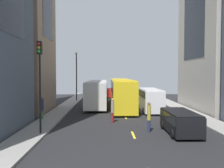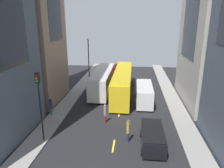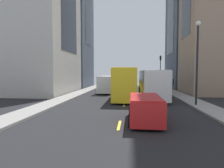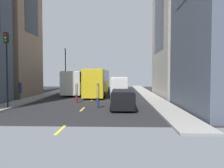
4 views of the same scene
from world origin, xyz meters
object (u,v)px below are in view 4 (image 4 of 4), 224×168
Objects in this scene: pedestrian_walking_far at (77,92)px; pedestrian_waiting_curb at (98,94)px; delivery_van_white at (119,85)px; pedestrian_crossing_near at (20,90)px; streetcar_yellow at (98,80)px; traffic_light_near_corner at (7,56)px; car_red_1 at (97,84)px; city_bus_white at (78,80)px; car_black_0 at (123,98)px.

pedestrian_walking_far is 0.95× the size of pedestrian_waiting_curb.
pedestrian_crossing_near is (-10.92, -5.07, -0.27)m from delivery_van_white.
streetcar_yellow is at bearing 88.78° from pedestrian_waiting_curb.
streetcar_yellow is at bearing 64.94° from traffic_light_near_corner.
pedestrian_walking_far is 6.58m from pedestrian_crossing_near.
pedestrian_waiting_curb is (1.23, -13.21, -0.89)m from streetcar_yellow.
pedestrian_waiting_curb is (2.79, -26.28, 0.28)m from car_red_1.
streetcar_yellow is 7.00× the size of pedestrian_walking_far.
city_bus_white reaches higher than pedestrian_waiting_curb.
pedestrian_crossing_near is at bearing -115.84° from city_bus_white.
car_red_1 is (-1.56, 13.08, -1.17)m from streetcar_yellow.
streetcar_yellow reaches higher than city_bus_white.
car_red_1 is at bearing 105.68° from delivery_van_white.
streetcar_yellow is 15.54m from traffic_light_near_corner.
delivery_van_white reaches higher than pedestrian_walking_far.
pedestrian_crossing_near reaches higher than car_red_1.
streetcar_yellow is 4.64m from delivery_van_white.
pedestrian_waiting_curb is (-2.19, 0.39, 0.29)m from car_black_0.
traffic_light_near_corner reaches higher than pedestrian_crossing_near.
car_red_1 is at bearing 96.79° from streetcar_yellow.
pedestrian_waiting_curb is (4.39, -14.38, -0.77)m from city_bus_white.
pedestrian_crossing_near is (-4.69, -9.68, -0.77)m from city_bus_white.
streetcar_yellow is (3.16, -1.18, 0.12)m from city_bus_white.
traffic_light_near_corner is (-3.34, -15.08, 2.54)m from city_bus_white.
traffic_light_near_corner reaches higher than pedestrian_waiting_curb.
car_red_1 is at bearing 89.52° from pedestrian_waiting_curb.
car_black_0 is at bearing -79.43° from car_red_1.
delivery_van_white is (6.23, -4.61, -0.49)m from city_bus_white.
pedestrian_walking_far is (1.80, -10.79, -0.85)m from city_bus_white.
pedestrian_crossing_near is at bearing -42.14° from pedestrian_walking_far.
car_red_1 is (-4.98, 26.67, 0.01)m from car_black_0.
delivery_van_white is at bearing -74.32° from car_red_1.
city_bus_white is 7.77m from delivery_van_white.
streetcar_yellow is at bearing 104.13° from car_black_0.
city_bus_white is 1.87× the size of traffic_light_near_corner.
streetcar_yellow reaches higher than pedestrian_crossing_near.
streetcar_yellow is 2.35× the size of traffic_light_near_corner.
city_bus_white is 15.65m from traffic_light_near_corner.
traffic_light_near_corner is (-5.14, -4.29, 3.39)m from pedestrian_walking_far.
delivery_van_white reaches higher than car_black_0.
car_black_0 is 0.72× the size of traffic_light_near_corner.
car_red_1 is at bearing 47.69° from pedestrian_crossing_near.
city_bus_white is at bearing 143.55° from delivery_van_white.
car_red_1 is 1.95× the size of pedestrian_waiting_curb.
pedestrian_waiting_curb is (9.07, -4.71, -0.01)m from pedestrian_crossing_near.
delivery_van_white is at bearing -48.11° from streetcar_yellow.
car_black_0 is at bearing -16.53° from pedestrian_waiting_curb.
pedestrian_crossing_near is (-11.27, 5.09, 0.30)m from car_black_0.
pedestrian_walking_far is (0.20, -22.69, 0.21)m from car_red_1.
city_bus_white reaches higher than pedestrian_crossing_near.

